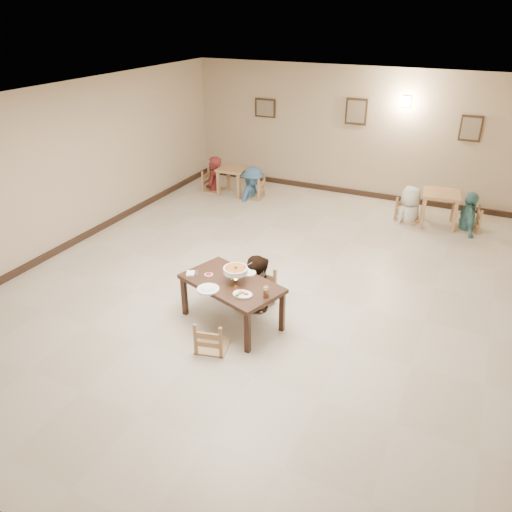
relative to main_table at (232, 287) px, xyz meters
The scene contains 31 objects.
floor 1.36m from the main_table, 93.69° to the left, with size 10.00×10.00×0.00m, color #BFB2A0.
ceiling 2.69m from the main_table, 93.69° to the left, with size 10.00×10.00×0.00m, color silver.
wall_back 6.28m from the main_table, 90.72° to the left, with size 10.00×10.00×0.00m, color tan.
wall_left 4.35m from the main_table, 163.39° to the left, with size 10.00×10.00×0.00m, color tan.
baseboard_back 6.21m from the main_table, 90.73° to the left, with size 8.00×0.06×0.12m, color black.
baseboard_left 4.26m from the main_table, 163.28° to the left, with size 0.06×10.00×0.12m, color black.
picture_a 6.71m from the main_table, 110.26° to the left, with size 0.55×0.04×0.45m.
picture_b 6.33m from the main_table, 89.80° to the left, with size 0.50×0.04×0.60m.
picture_c 6.78m from the main_table, 67.78° to the left, with size 0.45×0.04×0.55m.
wall_sconce 6.50m from the main_table, 79.71° to the left, with size 0.16×0.05×0.22m, color #FFD88C.
main_table is the anchor object (origin of this frame).
chair_far 0.66m from the main_table, 81.61° to the left, with size 0.48×0.48×1.02m.
chair_near 0.68m from the main_table, 86.34° to the right, with size 0.42×0.42×0.90m.
main_diner 0.64m from the main_table, 80.94° to the left, with size 0.82×0.64×1.68m, color gray.
curry_warmer 0.27m from the main_table, 31.45° to the left, with size 0.39×0.35×0.31m.
rice_plate_far 0.34m from the main_table, 78.00° to the left, with size 0.32×0.32×0.07m.
rice_plate_near 0.40m from the main_table, 118.78° to the right, with size 0.31×0.31×0.07m.
fried_plate 0.42m from the main_table, 40.60° to the right, with size 0.28×0.28×0.06m.
chili_dish 0.40m from the main_table, behind, with size 0.12×0.12×0.03m.
napkin_cutlery 0.65m from the main_table, behind, with size 0.20×0.24×0.03m.
drink_glass 0.65m from the main_table, 14.50° to the right, with size 0.08×0.08×0.15m.
bg_table_left 5.60m from the main_table, 117.44° to the left, with size 0.68×0.68×0.66m.
bg_table_right 5.54m from the main_table, 66.08° to the left, with size 0.82×0.82×0.73m.
bg_chair_ll 5.87m from the main_table, 122.27° to the left, with size 0.47×0.47×0.99m.
bg_chair_lr 5.30m from the main_table, 112.41° to the left, with size 0.49×0.49×1.05m.
bg_chair_rl 5.33m from the main_table, 71.90° to the left, with size 0.46×0.46×0.98m.
bg_chair_rr 5.83m from the main_table, 60.87° to the left, with size 0.46×0.46×0.97m.
bg_diner_a 5.88m from the main_table, 122.27° to the left, with size 0.63×0.42×1.74m, color maroon.
bg_diner_b 5.31m from the main_table, 112.41° to the left, with size 0.99×0.57×1.53m, color #456C8F.
bg_diner_c 5.33m from the main_table, 71.90° to the left, with size 0.75×0.49×1.54m, color silver.
bg_diner_d 5.83m from the main_table, 60.87° to the left, with size 0.95×0.40×1.62m, color teal.
Camera 1 is at (3.03, -6.64, 4.22)m, focal length 35.00 mm.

